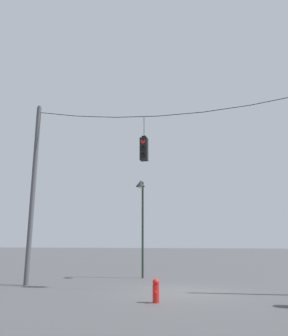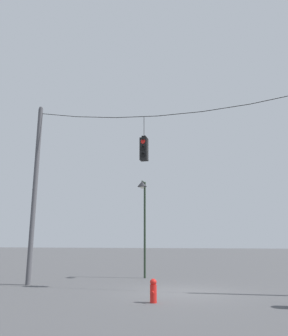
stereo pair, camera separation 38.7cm
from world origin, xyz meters
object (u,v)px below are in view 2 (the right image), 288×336
Objects in this scene: street_lamp at (143,203)px; fire_hydrant at (153,290)px; traffic_light_near_left_pole at (144,149)px; utility_pole_left at (35,191)px.

fire_hydrant is (2.19, -6.91, -3.74)m from street_lamp.
street_lamp is (-1.09, 3.93, -2.00)m from traffic_light_near_left_pole.
utility_pole_left reaches higher than fire_hydrant.
fire_hydrant is at bearing -69.64° from traffic_light_near_left_pole.
traffic_light_near_left_pole is 4.54m from street_lamp.
fire_hydrant is at bearing -72.41° from street_lamp.
street_lamp reaches higher than fire_hydrant.
utility_pole_left is 8.34m from fire_hydrant.
traffic_light_near_left_pole reaches higher than fire_hydrant.
traffic_light_near_left_pole is (5.56, -0.00, 1.72)m from utility_pole_left.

